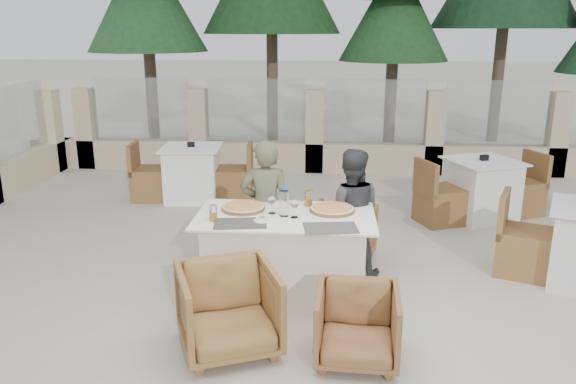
# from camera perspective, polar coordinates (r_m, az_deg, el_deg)

# --- Properties ---
(ground) EXTENTS (80.00, 80.00, 0.00)m
(ground) POSITION_cam_1_polar(r_m,az_deg,el_deg) (5.23, 0.96, -10.73)
(ground) COLOR #BCB5A1
(ground) RESTS_ON ground
(sand_patch) EXTENTS (30.00, 16.00, 0.01)m
(sand_patch) POSITION_cam_1_polar(r_m,az_deg,el_deg) (18.81, 3.57, 8.98)
(sand_patch) COLOR beige
(sand_patch) RESTS_ON ground
(perimeter_wall_far) EXTENTS (10.00, 0.34, 1.60)m
(perimeter_wall_far) POSITION_cam_1_polar(r_m,az_deg,el_deg) (9.59, 2.73, 6.78)
(perimeter_wall_far) COLOR #C6B08B
(perimeter_wall_far) RESTS_ON ground
(pine_far_left) EXTENTS (2.42, 2.42, 5.50)m
(pine_far_left) POSITION_cam_1_polar(r_m,az_deg,el_deg) (12.26, -14.21, 17.54)
(pine_far_left) COLOR #224F27
(pine_far_left) RESTS_ON ground
(pine_centre) EXTENTS (2.20, 2.20, 5.00)m
(pine_centre) POSITION_cam_1_polar(r_m,az_deg,el_deg) (11.92, 10.76, 16.58)
(pine_centre) COLOR #1F4A20
(pine_centre) RESTS_ON ground
(dining_table) EXTENTS (1.60, 0.90, 0.77)m
(dining_table) POSITION_cam_1_polar(r_m,az_deg,el_deg) (5.16, -0.26, -6.44)
(dining_table) COLOR white
(dining_table) RESTS_ON ground
(placemat_near_left) EXTENTS (0.49, 0.36, 0.00)m
(placemat_near_left) POSITION_cam_1_polar(r_m,az_deg,el_deg) (4.83, -4.88, -3.19)
(placemat_near_left) COLOR #4E4943
(placemat_near_left) RESTS_ON dining_table
(placemat_near_right) EXTENTS (0.49, 0.36, 0.00)m
(placemat_near_right) POSITION_cam_1_polar(r_m,az_deg,el_deg) (4.71, 4.35, -3.66)
(placemat_near_right) COLOR #565049
(placemat_near_right) RESTS_ON dining_table
(pizza_left) EXTENTS (0.41, 0.41, 0.05)m
(pizza_left) POSITION_cam_1_polar(r_m,az_deg,el_deg) (5.18, -4.56, -1.53)
(pizza_left) COLOR #D95C1D
(pizza_left) RESTS_ON dining_table
(pizza_right) EXTENTS (0.50, 0.50, 0.05)m
(pizza_right) POSITION_cam_1_polar(r_m,az_deg,el_deg) (5.14, 4.52, -1.68)
(pizza_right) COLOR #C9541B
(pizza_right) RESTS_ON dining_table
(water_bottle) EXTENTS (0.09, 0.09, 0.28)m
(water_bottle) POSITION_cam_1_polar(r_m,az_deg,el_deg) (4.96, -0.40, -0.92)
(water_bottle) COLOR silver
(water_bottle) RESTS_ON dining_table
(wine_glass_centre) EXTENTS (0.09, 0.09, 0.18)m
(wine_glass_centre) POSITION_cam_1_polar(r_m,az_deg,el_deg) (5.04, -1.66, -1.21)
(wine_glass_centre) COLOR silver
(wine_glass_centre) RESTS_ON dining_table
(wine_glass_near) EXTENTS (0.08, 0.08, 0.18)m
(wine_glass_near) POSITION_cam_1_polar(r_m,az_deg,el_deg) (4.93, 0.67, -1.60)
(wine_glass_near) COLOR white
(wine_glass_near) RESTS_ON dining_table
(beer_glass_left) EXTENTS (0.08, 0.08, 0.14)m
(beer_glass_left) POSITION_cam_1_polar(r_m,az_deg,el_deg) (4.91, -7.60, -2.12)
(beer_glass_left) COLOR yellow
(beer_glass_left) RESTS_ON dining_table
(beer_glass_right) EXTENTS (0.08, 0.08, 0.15)m
(beer_glass_right) POSITION_cam_1_polar(r_m,az_deg,el_deg) (5.27, 2.10, -0.63)
(beer_glass_right) COLOR orange
(beer_glass_right) RESTS_ON dining_table
(olive_dish) EXTENTS (0.11, 0.11, 0.04)m
(olive_dish) POSITION_cam_1_polar(r_m,az_deg,el_deg) (4.87, -2.66, -2.73)
(olive_dish) COLOR white
(olive_dish) RESTS_ON dining_table
(armchair_far_left) EXTENTS (0.81, 0.83, 0.66)m
(armchair_far_left) POSITION_cam_1_polar(r_m,az_deg,el_deg) (5.70, -3.63, -4.79)
(armchair_far_left) COLOR brown
(armchair_far_left) RESTS_ON ground
(armchair_far_right) EXTENTS (0.81, 0.82, 0.61)m
(armchair_far_right) POSITION_cam_1_polar(r_m,az_deg,el_deg) (5.90, 5.39, -4.37)
(armchair_far_right) COLOR brown
(armchair_far_right) RESTS_ON ground
(armchair_near_left) EXTENTS (0.93, 0.95, 0.67)m
(armchair_near_left) POSITION_cam_1_polar(r_m,az_deg,el_deg) (4.35, -6.07, -11.80)
(armchair_near_left) COLOR olive
(armchair_near_left) RESTS_ON ground
(armchair_near_right) EXTENTS (0.63, 0.65, 0.56)m
(armchair_near_right) POSITION_cam_1_polar(r_m,az_deg,el_deg) (4.26, 7.03, -13.30)
(armchair_near_right) COLOR brown
(armchair_near_right) RESTS_ON ground
(diner_left) EXTENTS (0.53, 0.37, 1.37)m
(diner_left) POSITION_cam_1_polar(r_m,az_deg,el_deg) (5.49, -2.30, -1.69)
(diner_left) COLOR #595A41
(diner_left) RESTS_ON ground
(diner_right) EXTENTS (0.64, 0.51, 1.29)m
(diner_right) POSITION_cam_1_polar(r_m,az_deg,el_deg) (5.49, 6.33, -2.20)
(diner_right) COLOR #373A3C
(diner_right) RESTS_ON ground
(bg_table_a) EXTENTS (1.70, 0.94, 0.77)m
(bg_table_a) POSITION_cam_1_polar(r_m,az_deg,el_deg) (8.15, -9.69, 1.89)
(bg_table_a) COLOR white
(bg_table_a) RESTS_ON ground
(bg_table_b) EXTENTS (1.83, 1.38, 0.77)m
(bg_table_b) POSITION_cam_1_polar(r_m,az_deg,el_deg) (7.64, 19.02, 0.24)
(bg_table_b) COLOR white
(bg_table_b) RESTS_ON ground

